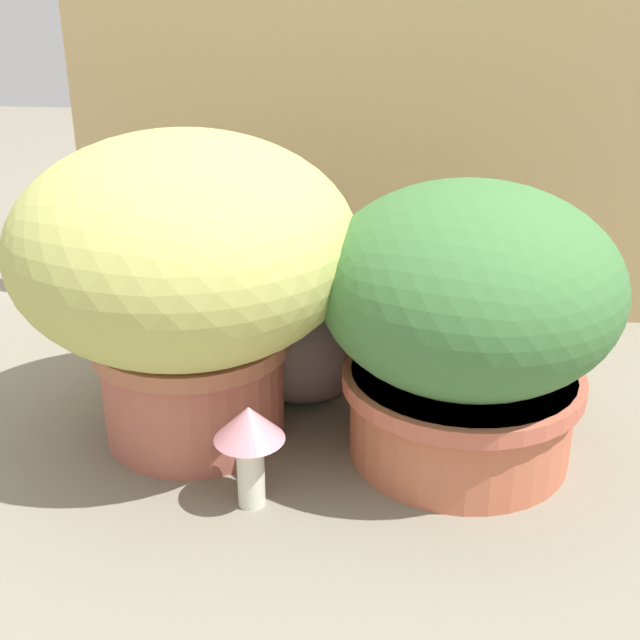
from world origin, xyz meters
TOP-DOWN VIEW (x-y plane):
  - ground_plane at (0.00, 0.00)m, footprint 6.00×6.00m
  - cardboard_backdrop at (0.05, 0.54)m, footprint 1.15×0.03m
  - grass_planter at (-0.19, 0.03)m, footprint 0.49×0.49m
  - leafy_planter at (0.21, 0.01)m, footprint 0.41×0.41m
  - cat at (-0.01, 0.16)m, footprint 0.38×0.27m
  - mushroom_ornament_pink at (-0.07, -0.14)m, footprint 0.09×0.09m

SIDE VIEW (x-z plane):
  - ground_plane at x=0.00m, z-range 0.00..0.00m
  - mushroom_ornament_pink at x=-0.07m, z-range 0.03..0.18m
  - cat at x=-0.01m, z-range -0.04..0.28m
  - leafy_planter at x=0.21m, z-range 0.01..0.42m
  - grass_planter at x=-0.19m, z-range 0.04..0.50m
  - cardboard_backdrop at x=0.05m, z-range 0.00..0.82m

